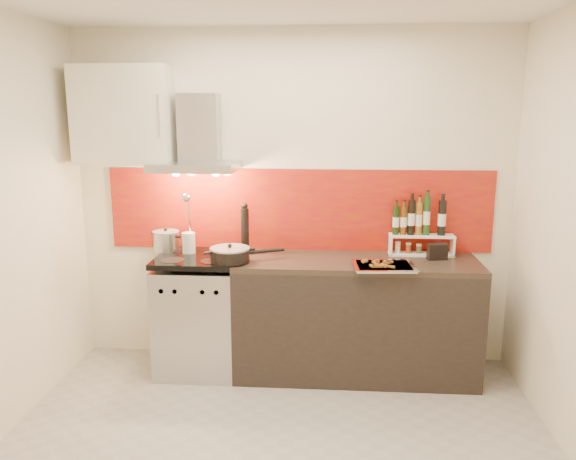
# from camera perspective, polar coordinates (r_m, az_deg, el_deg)

# --- Properties ---
(floor) EXTENTS (3.40, 3.40, 0.00)m
(floor) POSITION_cam_1_polar(r_m,az_deg,el_deg) (3.56, -1.20, -21.79)
(floor) COLOR #9E9991
(floor) RESTS_ON ground
(back_wall) EXTENTS (3.40, 0.02, 2.60)m
(back_wall) POSITION_cam_1_polar(r_m,az_deg,el_deg) (4.41, 0.43, 3.12)
(back_wall) COLOR silver
(back_wall) RESTS_ON ground
(backsplash) EXTENTS (3.00, 0.02, 0.64)m
(backsplash) POSITION_cam_1_polar(r_m,az_deg,el_deg) (4.41, 1.06, 2.06)
(backsplash) COLOR maroon
(backsplash) RESTS_ON back_wall
(range_stove) EXTENTS (0.60, 0.60, 0.91)m
(range_stove) POSITION_cam_1_polar(r_m,az_deg,el_deg) (4.43, -9.02, -8.47)
(range_stove) COLOR #B7B7BA
(range_stove) RESTS_ON ground
(counter) EXTENTS (1.80, 0.60, 0.90)m
(counter) POSITION_cam_1_polar(r_m,az_deg,el_deg) (4.33, 6.84, -8.79)
(counter) COLOR black
(counter) RESTS_ON ground
(range_hood) EXTENTS (0.62, 0.50, 0.61)m
(range_hood) POSITION_cam_1_polar(r_m,az_deg,el_deg) (4.30, -9.16, 8.69)
(range_hood) COLOR #B7B7BA
(range_hood) RESTS_ON back_wall
(upper_cabinet) EXTENTS (0.70, 0.35, 0.72)m
(upper_cabinet) POSITION_cam_1_polar(r_m,az_deg,el_deg) (4.44, -16.34, 11.14)
(upper_cabinet) COLOR beige
(upper_cabinet) RESTS_ON back_wall
(stock_pot) EXTENTS (0.21, 0.21, 0.18)m
(stock_pot) POSITION_cam_1_polar(r_m,az_deg,el_deg) (4.49, -12.28, -1.05)
(stock_pot) COLOR #B7B7BA
(stock_pot) RESTS_ON range_stove
(saute_pan) EXTENTS (0.53, 0.33, 0.13)m
(saute_pan) POSITION_cam_1_polar(r_m,az_deg,el_deg) (4.09, -5.82, -2.47)
(saute_pan) COLOR black
(saute_pan) RESTS_ON range_stove
(utensil_jar) EXTENTS (0.10, 0.15, 0.48)m
(utensil_jar) POSITION_cam_1_polar(r_m,az_deg,el_deg) (4.35, -10.08, -0.63)
(utensil_jar) COLOR silver
(utensil_jar) RESTS_ON range_stove
(pepper_mill) EXTENTS (0.06, 0.06, 0.40)m
(pepper_mill) POSITION_cam_1_polar(r_m,az_deg,el_deg) (4.30, -4.40, 0.06)
(pepper_mill) COLOR black
(pepper_mill) RESTS_ON counter
(step_shelf) EXTENTS (0.49, 0.13, 0.45)m
(step_shelf) POSITION_cam_1_polar(r_m,az_deg,el_deg) (4.37, 13.23, 0.06)
(step_shelf) COLOR white
(step_shelf) RESTS_ON counter
(caddy_box) EXTENTS (0.15, 0.09, 0.12)m
(caddy_box) POSITION_cam_1_polar(r_m,az_deg,el_deg) (4.30, 14.92, -2.15)
(caddy_box) COLOR black
(caddy_box) RESTS_ON counter
(baking_tray) EXTENTS (0.45, 0.36, 0.03)m
(baking_tray) POSITION_cam_1_polar(r_m,az_deg,el_deg) (4.00, 9.68, -3.61)
(baking_tray) COLOR silver
(baking_tray) RESTS_ON counter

